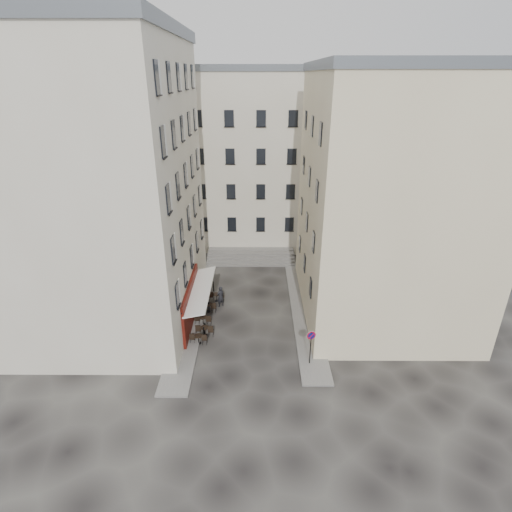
{
  "coord_description": "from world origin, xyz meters",
  "views": [
    {
      "loc": [
        0.7,
        -25.28,
        17.75
      ],
      "look_at": [
        0.57,
        4.0,
        4.4
      ],
      "focal_mm": 28.0,
      "sensor_mm": 36.0,
      "label": 1
    }
  ],
  "objects_px": {
    "bistro_table_a": "(199,338)",
    "pedestrian": "(220,297)",
    "bistro_table_b": "(205,330)",
    "no_parking_sign": "(311,341)"
  },
  "relations": [
    {
      "from": "bistro_table_a",
      "to": "pedestrian",
      "type": "distance_m",
      "value": 5.28
    },
    {
      "from": "no_parking_sign",
      "to": "pedestrian",
      "type": "distance_m",
      "value": 9.94
    },
    {
      "from": "no_parking_sign",
      "to": "bistro_table_a",
      "type": "xyz_separation_m",
      "value": [
        -7.73,
        2.25,
        -1.43
      ]
    },
    {
      "from": "bistro_table_a",
      "to": "pedestrian",
      "type": "relative_size",
      "value": 0.68
    },
    {
      "from": "bistro_table_b",
      "to": "pedestrian",
      "type": "height_order",
      "value": "pedestrian"
    },
    {
      "from": "bistro_table_b",
      "to": "no_parking_sign",
      "type": "bearing_deg",
      "value": -23.55
    },
    {
      "from": "pedestrian",
      "to": "bistro_table_b",
      "type": "bearing_deg",
      "value": 40.58
    },
    {
      "from": "bistro_table_a",
      "to": "bistro_table_b",
      "type": "xyz_separation_m",
      "value": [
        0.33,
        0.98,
        0.03
      ]
    },
    {
      "from": "bistro_table_a",
      "to": "bistro_table_b",
      "type": "bearing_deg",
      "value": 71.56
    },
    {
      "from": "bistro_table_b",
      "to": "pedestrian",
      "type": "distance_m",
      "value": 4.26
    }
  ]
}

